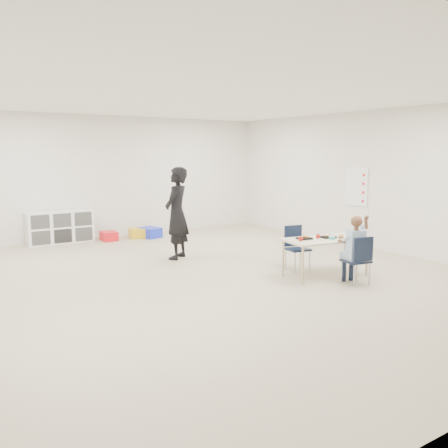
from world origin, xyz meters
TOP-DOWN VIEW (x-y plane):
  - room at (0.00, 0.00)m, footprint 9.00×9.02m
  - table at (1.57, -0.94)m, footprint 1.42×0.86m
  - chair_near at (1.63, -1.51)m, footprint 0.40×0.38m
  - chair_far at (1.51, -0.37)m, footprint 0.40×0.38m
  - child at (1.63, -1.51)m, footprint 0.56×0.56m
  - lunch_tray_near at (1.64, -0.92)m, footprint 0.24×0.19m
  - lunch_tray_far at (1.24, -0.81)m, footprint 0.24×0.19m
  - milk_carton at (1.58, -1.06)m, footprint 0.08×0.08m
  - bread_roll at (1.80, -1.05)m, footprint 0.09×0.09m
  - apple_near at (1.47, -0.87)m, footprint 0.07×0.07m
  - apple_far at (1.09, -0.89)m, footprint 0.07×0.07m
  - cubby_shelf at (-1.20, 4.28)m, footprint 1.40×0.40m
  - rules_poster at (3.98, 0.60)m, footprint 0.02×0.60m
  - adult at (0.21, 1.50)m, footprint 0.73×0.71m
  - bin_red at (-0.22, 3.98)m, footprint 0.34×0.43m
  - bin_yellow at (0.46, 3.98)m, footprint 0.44×0.52m
  - bin_blue at (0.72, 3.85)m, footprint 0.48×0.56m

SIDE VIEW (x-z plane):
  - bin_red at x=-0.22m, z-range 0.00..0.20m
  - bin_yellow at x=0.46m, z-range 0.00..0.22m
  - bin_blue at x=0.72m, z-range 0.00..0.23m
  - table at x=1.57m, z-range 0.00..0.61m
  - cubby_shelf at x=-1.20m, z-range 0.00..0.70m
  - chair_near at x=1.63m, z-range 0.00..0.73m
  - chair_far at x=1.51m, z-range 0.00..0.73m
  - child at x=1.63m, z-range 0.00..1.15m
  - lunch_tray_near at x=1.64m, z-range 0.61..0.64m
  - lunch_tray_far at x=1.24m, z-range 0.61..0.64m
  - bread_roll at x=1.80m, z-range 0.61..0.68m
  - apple_near at x=1.47m, z-range 0.61..0.68m
  - apple_far at x=1.09m, z-range 0.61..0.68m
  - milk_carton at x=1.58m, z-range 0.61..0.71m
  - adult at x=0.21m, z-range 0.00..1.69m
  - rules_poster at x=3.98m, z-range 0.85..1.65m
  - room at x=0.00m, z-range 0.00..2.80m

